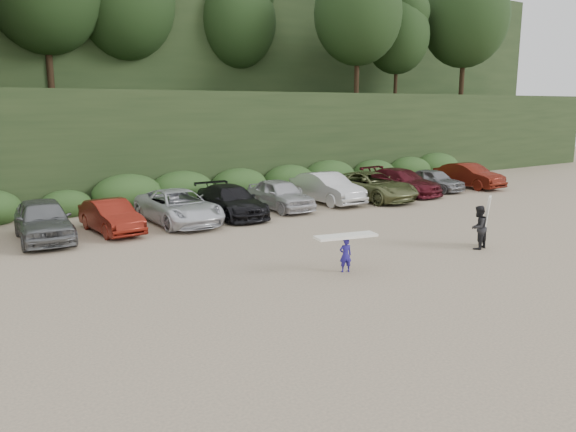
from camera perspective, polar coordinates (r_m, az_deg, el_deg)
ground at (r=18.19m, az=5.52°, el=-5.52°), size 120.00×120.00×0.00m
hillside_backdrop at (r=50.88m, az=-22.39°, el=17.16°), size 90.00×41.50×28.00m
parked_cars at (r=26.28m, az=-8.35°, el=1.30°), size 39.13×6.30×1.65m
child_surfer at (r=17.83m, az=5.88°, el=-3.13°), size 2.09×0.98×1.21m
adult_surfer at (r=21.78m, az=18.83°, el=-1.05°), size 1.29×0.75×1.91m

